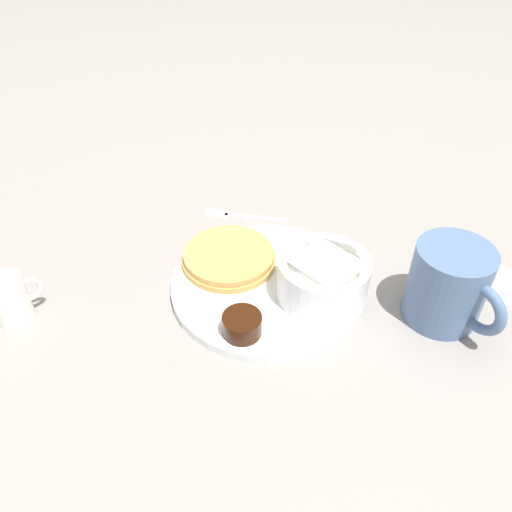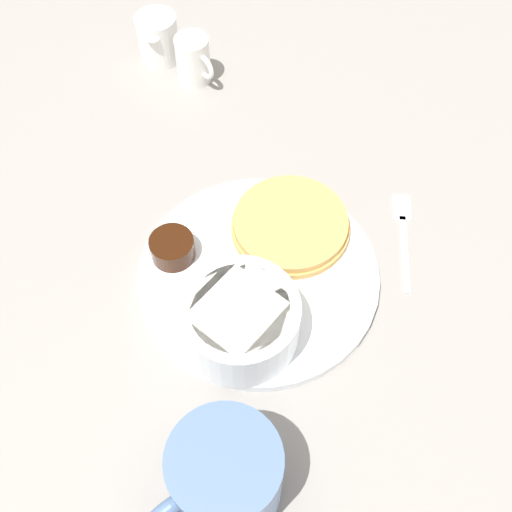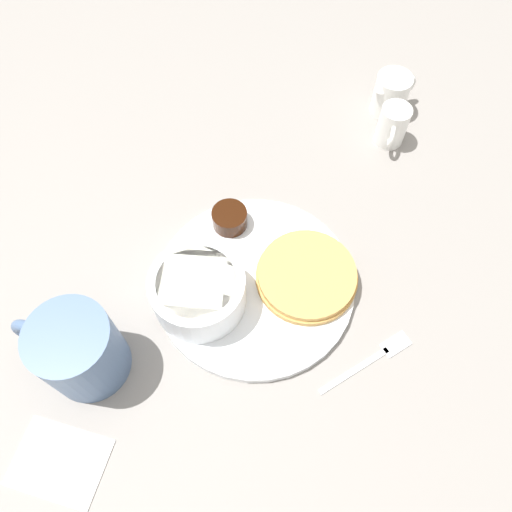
# 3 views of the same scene
# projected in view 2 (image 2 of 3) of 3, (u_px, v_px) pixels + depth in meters

# --- Properties ---
(ground_plane) EXTENTS (4.00, 4.00, 0.00)m
(ground_plane) POSITION_uv_depth(u_px,v_px,m) (258.00, 278.00, 0.69)
(ground_plane) COLOR gray
(plate) EXTENTS (0.26, 0.26, 0.01)m
(plate) POSITION_uv_depth(u_px,v_px,m) (258.00, 276.00, 0.69)
(plate) COLOR white
(plate) RESTS_ON ground_plane
(pancake_stack) EXTENTS (0.13, 0.13, 0.02)m
(pancake_stack) POSITION_uv_depth(u_px,v_px,m) (291.00, 225.00, 0.71)
(pancake_stack) COLOR tan
(pancake_stack) RESTS_ON plate
(bowl) EXTENTS (0.12, 0.12, 0.06)m
(bowl) POSITION_uv_depth(u_px,v_px,m) (240.00, 320.00, 0.62)
(bowl) COLOR white
(bowl) RESTS_ON plate
(syrup_cup) EXTENTS (0.05, 0.05, 0.03)m
(syrup_cup) POSITION_uv_depth(u_px,v_px,m) (172.00, 248.00, 0.68)
(syrup_cup) COLOR black
(syrup_cup) RESTS_ON plate
(butter_ramekin) EXTENTS (0.04, 0.04, 0.04)m
(butter_ramekin) POSITION_uv_depth(u_px,v_px,m) (219.00, 344.00, 0.62)
(butter_ramekin) COLOR white
(butter_ramekin) RESTS_ON plate
(coffee_mug) EXTENTS (0.13, 0.09, 0.10)m
(coffee_mug) POSITION_uv_depth(u_px,v_px,m) (223.00, 479.00, 0.53)
(coffee_mug) COLOR slate
(coffee_mug) RESTS_ON ground_plane
(creamer_pitcher_near) EXTENTS (0.04, 0.07, 0.07)m
(creamer_pitcher_near) POSITION_uv_depth(u_px,v_px,m) (193.00, 59.00, 0.83)
(creamer_pitcher_near) COLOR white
(creamer_pitcher_near) RESTS_ON ground_plane
(creamer_pitcher_far) EXTENTS (0.06, 0.07, 0.07)m
(creamer_pitcher_far) POSITION_uv_depth(u_px,v_px,m) (158.00, 37.00, 0.86)
(creamer_pitcher_far) COLOR white
(creamer_pitcher_far) RESTS_ON ground_plane
(fork) EXTENTS (0.08, 0.12, 0.00)m
(fork) POSITION_uv_depth(u_px,v_px,m) (403.00, 229.00, 0.73)
(fork) COLOR silver
(fork) RESTS_ON ground_plane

